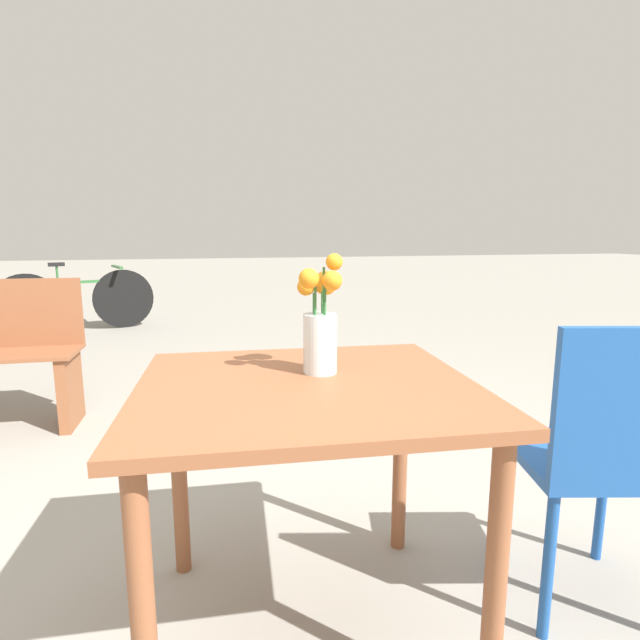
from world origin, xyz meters
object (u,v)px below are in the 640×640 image
at_px(flower_vase, 320,328).
at_px(cafe_chair, 602,450).
at_px(bicycle, 78,301).
at_px(table_front, 307,423).

xyz_separation_m(flower_vase, cafe_chair, (0.77, -0.21, -0.35)).
height_order(cafe_chair, bicycle, cafe_chair).
relative_size(table_front, cafe_chair, 1.03).
xyz_separation_m(cafe_chair, bicycle, (-2.46, 4.89, -0.16)).
bearing_deg(bicycle, table_front, -71.01).
bearing_deg(cafe_chair, flower_vase, 164.72).
distance_m(cafe_chair, bicycle, 5.48).
bearing_deg(table_front, bicycle, 108.99).
bearing_deg(table_front, cafe_chair, -8.50).
bearing_deg(table_front, flower_vase, 56.91).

